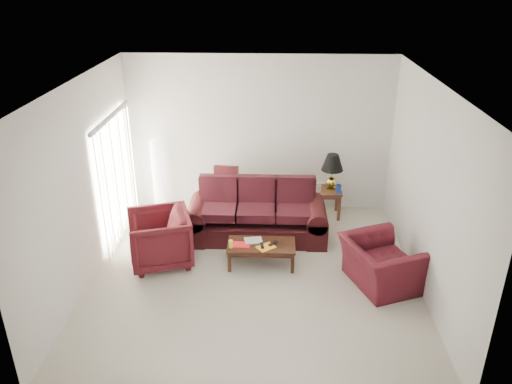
% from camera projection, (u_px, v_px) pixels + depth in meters
% --- Properties ---
extents(floor, '(5.00, 5.00, 0.00)m').
position_uv_depth(floor, '(254.00, 275.00, 7.80)').
color(floor, '#BCB5A0').
rests_on(floor, ground).
extents(blinds, '(0.10, 2.00, 2.16)m').
position_uv_depth(blinds, '(117.00, 177.00, 8.62)').
color(blinds, silver).
rests_on(blinds, ground).
extents(sofa, '(2.49, 1.18, 1.00)m').
position_uv_depth(sofa, '(257.00, 212.00, 8.71)').
color(sofa, black).
rests_on(sofa, ground).
extents(throw_pillow, '(0.47, 0.26, 0.47)m').
position_uv_depth(throw_pillow, '(226.00, 178.00, 9.39)').
color(throw_pillow, black).
rests_on(throw_pillow, sofa).
extents(end_table, '(0.53, 0.53, 0.55)m').
position_uv_depth(end_table, '(327.00, 202.00, 9.57)').
color(end_table, brown).
rests_on(end_table, ground).
extents(table_lamp, '(0.52, 0.52, 0.69)m').
position_uv_depth(table_lamp, '(332.00, 172.00, 9.36)').
color(table_lamp, '#AE9D36').
rests_on(table_lamp, end_table).
extents(clock, '(0.15, 0.10, 0.14)m').
position_uv_depth(clock, '(317.00, 189.00, 9.32)').
color(clock, silver).
rests_on(clock, end_table).
extents(blue_canister, '(0.12, 0.12, 0.16)m').
position_uv_depth(blue_canister, '(338.00, 189.00, 9.29)').
color(blue_canister, navy).
rests_on(blue_canister, end_table).
extents(picture_frame, '(0.16, 0.17, 0.05)m').
position_uv_depth(picture_frame, '(322.00, 183.00, 9.57)').
color(picture_frame, silver).
rests_on(picture_frame, end_table).
extents(floor_lamp, '(0.31, 0.31, 1.49)m').
position_uv_depth(floor_lamp, '(158.00, 176.00, 9.54)').
color(floor_lamp, white).
rests_on(floor_lamp, ground).
extents(armchair_left, '(1.20, 1.18, 0.88)m').
position_uv_depth(armchair_left, '(160.00, 239.00, 7.98)').
color(armchair_left, '#3F0E13').
rests_on(armchair_left, ground).
extents(armchair_right, '(1.29, 1.37, 0.71)m').
position_uv_depth(armchair_right, '(380.00, 264.00, 7.46)').
color(armchair_right, '#400E16').
rests_on(armchair_right, ground).
extents(coffee_table, '(1.18, 0.79, 0.38)m').
position_uv_depth(coffee_table, '(261.00, 254.00, 8.02)').
color(coffee_table, black).
rests_on(coffee_table, ground).
extents(magazine_red, '(0.27, 0.20, 0.02)m').
position_uv_depth(magazine_red, '(241.00, 245.00, 7.90)').
color(magazine_red, red).
rests_on(magazine_red, coffee_table).
extents(magazine_white, '(0.31, 0.26, 0.02)m').
position_uv_depth(magazine_white, '(253.00, 240.00, 8.02)').
color(magazine_white, beige).
rests_on(magazine_white, coffee_table).
extents(magazine_orange, '(0.34, 0.32, 0.02)m').
position_uv_depth(magazine_orange, '(266.00, 247.00, 7.83)').
color(magazine_orange, orange).
rests_on(magazine_orange, coffee_table).
extents(remote_a, '(0.08, 0.18, 0.02)m').
position_uv_depth(remote_a, '(262.00, 245.00, 7.84)').
color(remote_a, black).
rests_on(remote_a, coffee_table).
extents(remote_b, '(0.15, 0.17, 0.02)m').
position_uv_depth(remote_b, '(273.00, 243.00, 7.91)').
color(remote_b, black).
rests_on(remote_b, coffee_table).
extents(yellow_glass, '(0.08, 0.08, 0.12)m').
position_uv_depth(yellow_glass, '(231.00, 244.00, 7.82)').
color(yellow_glass, yellow).
rests_on(yellow_glass, coffee_table).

